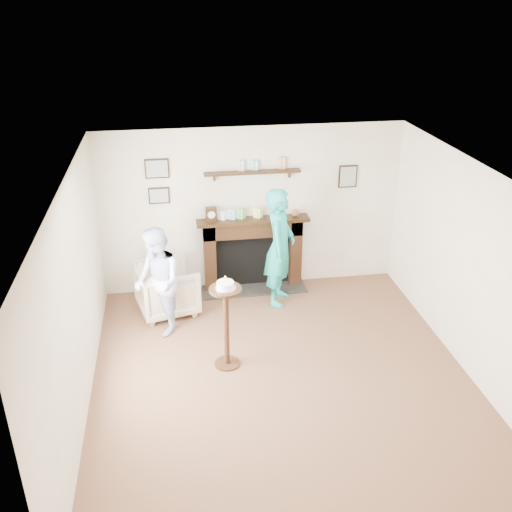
% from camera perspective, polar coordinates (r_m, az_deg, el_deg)
% --- Properties ---
extents(ground, '(5.00, 5.00, 0.00)m').
position_cam_1_polar(ground, '(6.99, 2.71, -12.36)').
color(ground, brown).
rests_on(ground, ground).
extents(room_shell, '(4.54, 5.02, 2.52)m').
position_cam_1_polar(room_shell, '(6.75, 1.83, 2.23)').
color(room_shell, beige).
rests_on(room_shell, ground).
extents(armchair, '(0.97, 0.96, 0.74)m').
position_cam_1_polar(armchair, '(8.43, -8.71, -5.41)').
color(armchair, tan).
rests_on(armchair, ground).
extents(man, '(0.77, 0.87, 1.49)m').
position_cam_1_polar(man, '(7.99, -9.40, -7.32)').
color(man, silver).
rests_on(man, ground).
extents(woman, '(0.63, 0.75, 1.76)m').
position_cam_1_polar(woman, '(8.59, 2.28, -4.45)').
color(woman, '#21AABC').
rests_on(woman, ground).
extents(pedestal_table, '(0.39, 0.39, 1.24)m').
position_cam_1_polar(pedestal_table, '(6.84, -3.02, -5.57)').
color(pedestal_table, black).
rests_on(pedestal_table, ground).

